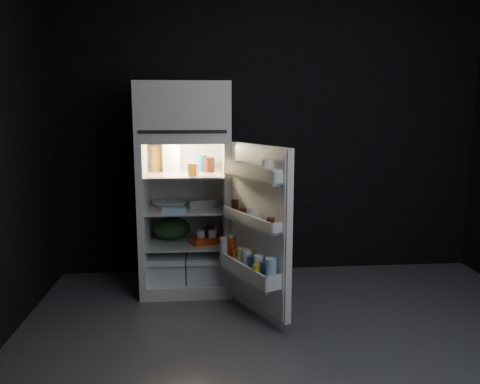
{
  "coord_description": "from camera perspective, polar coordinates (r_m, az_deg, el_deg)",
  "views": [
    {
      "loc": [
        -0.65,
        -2.72,
        1.55
      ],
      "look_at": [
        -0.35,
        1.0,
        0.9
      ],
      "focal_mm": 35.0,
      "sensor_mm": 36.0,
      "label": 1
    }
  ],
  "objects": [
    {
      "name": "floor",
      "position": [
        3.2,
        8.15,
        -19.22
      ],
      "size": [
        4.0,
        3.4,
        0.0
      ],
      "primitive_type": "cube",
      "color": "#525257",
      "rests_on": "ground"
    },
    {
      "name": "wall_back",
      "position": [
        4.47,
        3.79,
        7.3
      ],
      "size": [
        4.0,
        0.0,
        2.7
      ],
      "primitive_type": "cube",
      "color": "black",
      "rests_on": "ground"
    },
    {
      "name": "refrigerator",
      "position": [
        4.09,
        -6.66,
        1.45
      ],
      "size": [
        0.76,
        0.71,
        1.78
      ],
      "color": "white",
      "rests_on": "ground"
    },
    {
      "name": "fridge_door",
      "position": [
        3.46,
        1.92,
        -4.71
      ],
      "size": [
        0.48,
        0.73,
        1.22
      ],
      "color": "white",
      "rests_on": "ground"
    },
    {
      "name": "milk_jug",
      "position": [
        4.11,
        -8.37,
        4.13
      ],
      "size": [
        0.15,
        0.15,
        0.24
      ],
      "primitive_type": "cube",
      "rotation": [
        0.0,
        0.0,
        0.05
      ],
      "color": "white",
      "rests_on": "refrigerator"
    },
    {
      "name": "mayo_jar",
      "position": [
        4.11,
        -4.77,
        3.5
      ],
      "size": [
        0.13,
        0.13,
        0.14
      ],
      "primitive_type": "cylinder",
      "rotation": [
        0.0,
        0.0,
        -0.22
      ],
      "color": "#1B5294",
      "rests_on": "refrigerator"
    },
    {
      "name": "jam_jar",
      "position": [
        4.05,
        -3.81,
        3.36
      ],
      "size": [
        0.1,
        0.1,
        0.13
      ],
      "primitive_type": "cylinder",
      "rotation": [
        0.0,
        0.0,
        -0.06
      ],
      "color": "black",
      "rests_on": "refrigerator"
    },
    {
      "name": "amber_bottle",
      "position": [
        4.14,
        -10.22,
        3.99
      ],
      "size": [
        0.11,
        0.11,
        0.22
      ],
      "primitive_type": "cylinder",
      "rotation": [
        0.0,
        0.0,
        0.3
      ],
      "color": "#B2721C",
      "rests_on": "refrigerator"
    },
    {
      "name": "small_carton",
      "position": [
        3.84,
        -5.73,
        2.74
      ],
      "size": [
        0.09,
        0.08,
        0.1
      ],
      "primitive_type": "cube",
      "rotation": [
        0.0,
        0.0,
        -0.36
      ],
      "color": "orange",
      "rests_on": "refrigerator"
    },
    {
      "name": "egg_carton",
      "position": [
        4.04,
        -4.53,
        -1.41
      ],
      "size": [
        0.28,
        0.17,
        0.07
      ],
      "primitive_type": "cube",
      "rotation": [
        0.0,
        0.0,
        0.3
      ],
      "color": "gray",
      "rests_on": "refrigerator"
    },
    {
      "name": "pie",
      "position": [
        4.13,
        -8.46,
        -1.46
      ],
      "size": [
        0.28,
        0.28,
        0.04
      ],
      "primitive_type": "cylinder",
      "rotation": [
        0.0,
        0.0,
        0.01
      ],
      "color": "tan",
      "rests_on": "refrigerator"
    },
    {
      "name": "flat_package",
      "position": [
        3.9,
        -8.03,
        -2.13
      ],
      "size": [
        0.2,
        0.11,
        0.04
      ],
      "primitive_type": "cube",
      "rotation": [
        0.0,
        0.0,
        -0.04
      ],
      "color": "#8DBFDA",
      "rests_on": "refrigerator"
    },
    {
      "name": "wrapped_pkg",
      "position": [
        4.25,
        -3.11,
        -0.96
      ],
      "size": [
        0.12,
        0.1,
        0.05
      ],
      "primitive_type": "cube",
      "rotation": [
        0.0,
        0.0,
        0.05
      ],
      "color": "beige",
      "rests_on": "refrigerator"
    },
    {
      "name": "produce_bag",
      "position": [
        4.19,
        -8.31,
        -4.41
      ],
      "size": [
        0.35,
        0.3,
        0.2
      ],
      "primitive_type": "ellipsoid",
      "rotation": [
        0.0,
        0.0,
        0.07
      ],
      "color": "#193815",
      "rests_on": "refrigerator"
    },
    {
      "name": "yogurt_tray",
      "position": [
        4.06,
        -3.96,
        -5.86
      ],
      "size": [
        0.32,
        0.26,
        0.05
      ],
      "primitive_type": "cube",
      "rotation": [
        0.0,
        0.0,
        0.43
      ],
      "color": "#C23B10",
      "rests_on": "refrigerator"
    },
    {
      "name": "small_can_red",
      "position": [
        4.32,
        -3.62,
        -4.61
      ],
      "size": [
        0.07,
        0.07,
        0.09
      ],
      "primitive_type": "cylinder",
      "rotation": [
        0.0,
        0.0,
        -0.27
      ],
      "color": "#C23B10",
      "rests_on": "refrigerator"
    },
    {
      "name": "small_can_silver",
      "position": [
        4.24,
        -2.69,
        -4.86
      ],
      "size": [
        0.09,
        0.09,
        0.09
      ],
      "primitive_type": "cylinder",
      "rotation": [
        0.0,
        0.0,
        -0.4
      ],
      "color": "silver",
      "rests_on": "refrigerator"
    }
  ]
}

